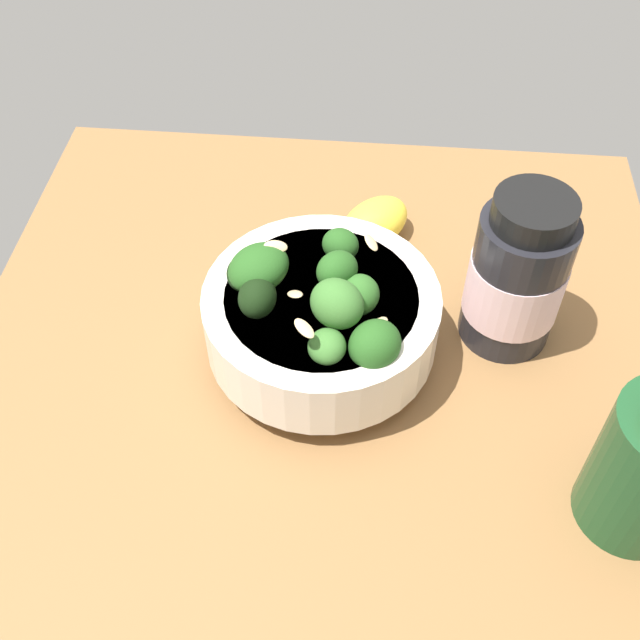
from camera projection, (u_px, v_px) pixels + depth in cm
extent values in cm
cube|color=brown|center=(321.00, 376.00, 64.04)|extent=(58.01, 58.01, 4.78)
cylinder|color=silver|center=(320.00, 346.00, 61.96)|extent=(9.90, 9.90, 1.71)
cylinder|color=silver|center=(320.00, 318.00, 59.38)|extent=(17.99, 17.99, 5.14)
cylinder|color=beige|center=(320.00, 299.00, 57.74)|extent=(14.57, 14.57, 0.80)
cylinder|color=#589D47|center=(357.00, 312.00, 57.17)|extent=(1.44, 1.37, 1.33)
ellipsoid|color=#2D6023|center=(358.00, 298.00, 56.01)|extent=(4.33, 4.43, 3.27)
cylinder|color=#3C7A32|center=(337.00, 286.00, 57.68)|extent=(1.90, 1.74, 1.90)
ellipsoid|color=#23511C|center=(337.00, 270.00, 56.39)|extent=(4.53, 4.83, 3.72)
cylinder|color=#3C7A32|center=(327.00, 360.00, 54.89)|extent=(1.72, 1.51, 1.50)
ellipsoid|color=#386B2B|center=(327.00, 347.00, 53.77)|extent=(4.30, 4.37, 3.95)
cylinder|color=#3C7A32|center=(373.00, 361.00, 55.19)|extent=(1.84, 1.82, 1.58)
ellipsoid|color=#23511C|center=(375.00, 345.00, 53.83)|extent=(5.46, 5.33, 3.67)
cylinder|color=#3C7A32|center=(340.00, 258.00, 61.56)|extent=(1.58, 1.53, 1.46)
ellipsoid|color=#23511C|center=(340.00, 245.00, 60.49)|extent=(3.85, 4.10, 2.77)
cylinder|color=#3C7A32|center=(260.00, 286.00, 58.88)|extent=(1.86, 1.93, 1.46)
ellipsoid|color=#23511C|center=(259.00, 268.00, 57.39)|extent=(6.30, 6.70, 4.08)
cylinder|color=#2F662B|center=(248.00, 288.00, 59.33)|extent=(1.87, 1.65, 1.57)
ellipsoid|color=black|center=(247.00, 274.00, 58.12)|extent=(4.61, 4.68, 4.14)
cylinder|color=#4A8F3C|center=(337.00, 319.00, 55.55)|extent=(1.95, 2.09, 1.43)
ellipsoid|color=#386B2B|center=(337.00, 304.00, 54.33)|extent=(5.98, 5.88, 4.48)
cylinder|color=#2F662B|center=(259.00, 311.00, 57.45)|extent=(1.63, 1.77, 1.53)
ellipsoid|color=black|center=(257.00, 298.00, 56.31)|extent=(3.85, 3.24, 3.42)
ellipsoid|color=#DBBC84|center=(381.00, 322.00, 54.40)|extent=(1.79, 1.22, 1.31)
ellipsoid|color=#DBBC84|center=(276.00, 247.00, 57.06)|extent=(1.44, 1.92, 1.09)
ellipsoid|color=#DBBC84|center=(295.00, 291.00, 56.96)|extent=(1.98, 1.80, 1.15)
ellipsoid|color=#DBBC84|center=(346.00, 269.00, 57.17)|extent=(2.08, 1.77, 0.79)
ellipsoid|color=#DBBC84|center=(304.00, 328.00, 51.78)|extent=(1.96, 2.00, 0.86)
ellipsoid|color=#DBBC84|center=(371.00, 242.00, 58.31)|extent=(2.06, 1.61, 0.87)
ellipsoid|color=yellow|center=(374.00, 223.00, 69.93)|extent=(8.57, 8.24, 3.87)
cylinder|color=black|center=(516.00, 280.00, 59.75)|extent=(7.36, 7.36, 11.81)
cylinder|color=black|center=(535.00, 212.00, 54.51)|extent=(6.10, 6.10, 2.05)
cylinder|color=silver|center=(514.00, 285.00, 60.15)|extent=(7.51, 7.51, 5.31)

